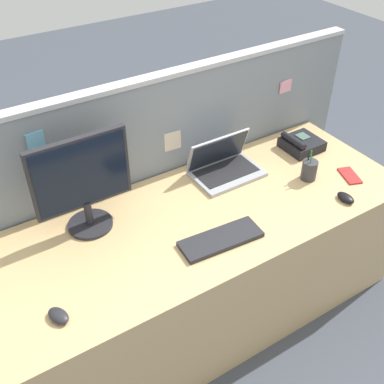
{
  "coord_description": "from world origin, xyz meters",
  "views": [
    {
      "loc": [
        -0.94,
        -1.44,
        2.2
      ],
      "look_at": [
        0.0,
        0.05,
        0.83
      ],
      "focal_mm": 44.23,
      "sensor_mm": 36.0,
      "label": 1
    }
  ],
  "objects_px": {
    "desktop_monitor": "(82,180)",
    "desk_phone": "(301,144)",
    "computer_mouse_right_hand": "(58,316)",
    "cell_phone_red_case": "(350,176)",
    "pen_cup": "(309,170)",
    "laptop": "(224,165)",
    "computer_mouse_left_hand": "(346,198)",
    "keyboard_main": "(220,239)"
  },
  "relations": [
    {
      "from": "desktop_monitor",
      "to": "cell_phone_red_case",
      "type": "xyz_separation_m",
      "value": [
        1.33,
        -0.38,
        -0.26
      ]
    },
    {
      "from": "keyboard_main",
      "to": "computer_mouse_right_hand",
      "type": "bearing_deg",
      "value": -174.09
    },
    {
      "from": "desktop_monitor",
      "to": "desk_phone",
      "type": "bearing_deg",
      "value": -1.44
    },
    {
      "from": "desktop_monitor",
      "to": "desk_phone",
      "type": "height_order",
      "value": "desktop_monitor"
    },
    {
      "from": "computer_mouse_left_hand",
      "to": "keyboard_main",
      "type": "bearing_deg",
      "value": 173.68
    },
    {
      "from": "computer_mouse_left_hand",
      "to": "pen_cup",
      "type": "xyz_separation_m",
      "value": [
        -0.03,
        0.24,
        0.04
      ]
    },
    {
      "from": "laptop",
      "to": "desk_phone",
      "type": "xyz_separation_m",
      "value": [
        0.52,
        -0.05,
        -0.01
      ]
    },
    {
      "from": "desk_phone",
      "to": "computer_mouse_left_hand",
      "type": "bearing_deg",
      "value": -106.02
    },
    {
      "from": "laptop",
      "to": "pen_cup",
      "type": "distance_m",
      "value": 0.45
    },
    {
      "from": "computer_mouse_right_hand",
      "to": "cell_phone_red_case",
      "type": "bearing_deg",
      "value": -16.5
    },
    {
      "from": "keyboard_main",
      "to": "laptop",
      "type": "bearing_deg",
      "value": 57.79
    },
    {
      "from": "desktop_monitor",
      "to": "pen_cup",
      "type": "bearing_deg",
      "value": -13.66
    },
    {
      "from": "computer_mouse_left_hand",
      "to": "laptop",
      "type": "bearing_deg",
      "value": 126.83
    },
    {
      "from": "desk_phone",
      "to": "computer_mouse_left_hand",
      "type": "distance_m",
      "value": 0.5
    },
    {
      "from": "keyboard_main",
      "to": "computer_mouse_right_hand",
      "type": "relative_size",
      "value": 3.83
    },
    {
      "from": "desk_phone",
      "to": "pen_cup",
      "type": "bearing_deg",
      "value": -124.75
    },
    {
      "from": "laptop",
      "to": "cell_phone_red_case",
      "type": "relative_size",
      "value": 2.45
    },
    {
      "from": "computer_mouse_left_hand",
      "to": "pen_cup",
      "type": "relative_size",
      "value": 0.55
    },
    {
      "from": "keyboard_main",
      "to": "cell_phone_red_case",
      "type": "xyz_separation_m",
      "value": [
        0.87,
        0.04,
        -0.01
      ]
    },
    {
      "from": "keyboard_main",
      "to": "computer_mouse_left_hand",
      "type": "xyz_separation_m",
      "value": [
        0.7,
        -0.09,
        0.01
      ]
    },
    {
      "from": "laptop",
      "to": "cell_phone_red_case",
      "type": "height_order",
      "value": "laptop"
    },
    {
      "from": "desk_phone",
      "to": "keyboard_main",
      "type": "height_order",
      "value": "desk_phone"
    },
    {
      "from": "desk_phone",
      "to": "computer_mouse_right_hand",
      "type": "height_order",
      "value": "desk_phone"
    },
    {
      "from": "desk_phone",
      "to": "computer_mouse_right_hand",
      "type": "distance_m",
      "value": 1.65
    },
    {
      "from": "desk_phone",
      "to": "cell_phone_red_case",
      "type": "xyz_separation_m",
      "value": [
        0.04,
        -0.35,
        -0.03
      ]
    },
    {
      "from": "desk_phone",
      "to": "keyboard_main",
      "type": "distance_m",
      "value": 0.92
    },
    {
      "from": "laptop",
      "to": "computer_mouse_right_hand",
      "type": "relative_size",
      "value": 3.66
    },
    {
      "from": "pen_cup",
      "to": "cell_phone_red_case",
      "type": "bearing_deg",
      "value": -27.41
    },
    {
      "from": "computer_mouse_right_hand",
      "to": "computer_mouse_left_hand",
      "type": "xyz_separation_m",
      "value": [
        1.47,
        -0.07,
        0.0
      ]
    },
    {
      "from": "laptop",
      "to": "computer_mouse_left_hand",
      "type": "xyz_separation_m",
      "value": [
        0.38,
        -0.53,
        -0.03
      ]
    },
    {
      "from": "computer_mouse_right_hand",
      "to": "desk_phone",
      "type": "bearing_deg",
      "value": -4.34
    },
    {
      "from": "desktop_monitor",
      "to": "laptop",
      "type": "relative_size",
      "value": 1.28
    },
    {
      "from": "cell_phone_red_case",
      "to": "desktop_monitor",
      "type": "bearing_deg",
      "value": -176.15
    },
    {
      "from": "laptop",
      "to": "cell_phone_red_case",
      "type": "distance_m",
      "value": 0.68
    },
    {
      "from": "keyboard_main",
      "to": "pen_cup",
      "type": "relative_size",
      "value": 2.11
    },
    {
      "from": "pen_cup",
      "to": "cell_phone_red_case",
      "type": "relative_size",
      "value": 1.21
    },
    {
      "from": "desktop_monitor",
      "to": "laptop",
      "type": "height_order",
      "value": "desktop_monitor"
    },
    {
      "from": "computer_mouse_left_hand",
      "to": "desk_phone",
      "type": "bearing_deg",
      "value": 75.08
    },
    {
      "from": "computer_mouse_right_hand",
      "to": "pen_cup",
      "type": "xyz_separation_m",
      "value": [
        1.44,
        0.17,
        0.04
      ]
    },
    {
      "from": "desktop_monitor",
      "to": "computer_mouse_right_hand",
      "type": "height_order",
      "value": "desktop_monitor"
    },
    {
      "from": "cell_phone_red_case",
      "to": "computer_mouse_right_hand",
      "type": "bearing_deg",
      "value": -158.1
    },
    {
      "from": "keyboard_main",
      "to": "pen_cup",
      "type": "bearing_deg",
      "value": 16.77
    }
  ]
}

